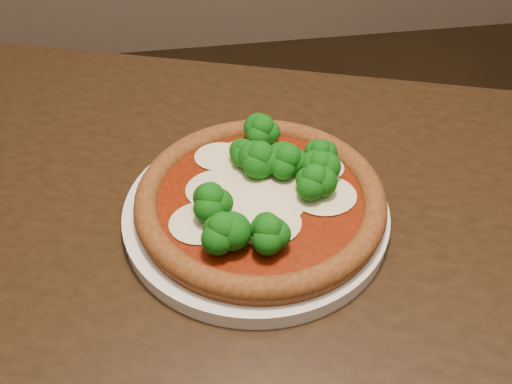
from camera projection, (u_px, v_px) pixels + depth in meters
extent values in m
cube|color=black|center=(283.00, 275.00, 0.59)|extent=(1.38, 1.10, 0.04)
cylinder|color=black|center=(31.00, 230.00, 1.16)|extent=(0.06, 0.06, 0.71)
cylinder|color=silver|center=(256.00, 213.00, 0.62)|extent=(0.29, 0.29, 0.02)
cylinder|color=brown|center=(260.00, 203.00, 0.61)|extent=(0.26, 0.26, 0.01)
torus|color=brown|center=(260.00, 198.00, 0.61)|extent=(0.27, 0.27, 0.03)
cylinder|color=maroon|center=(260.00, 198.00, 0.61)|extent=(0.22, 0.22, 0.00)
ellipsoid|color=#F1E8BF|center=(243.00, 155.00, 0.65)|extent=(0.06, 0.06, 0.01)
ellipsoid|color=#F1E8BF|center=(321.00, 168.00, 0.64)|extent=(0.05, 0.05, 0.00)
ellipsoid|color=#F1E8BF|center=(282.00, 174.00, 0.63)|extent=(0.09, 0.08, 0.01)
ellipsoid|color=#F1E8BF|center=(267.00, 223.00, 0.57)|extent=(0.07, 0.06, 0.01)
ellipsoid|color=#F1E8BF|center=(260.00, 197.00, 0.60)|extent=(0.10, 0.09, 0.01)
ellipsoid|color=#F1E8BF|center=(324.00, 195.00, 0.60)|extent=(0.07, 0.06, 0.01)
ellipsoid|color=#F1E8BF|center=(219.00, 156.00, 0.65)|extent=(0.06, 0.05, 0.00)
ellipsoid|color=#F1E8BF|center=(218.00, 189.00, 0.61)|extent=(0.07, 0.06, 0.01)
ellipsoid|color=#F1E8BF|center=(202.00, 222.00, 0.57)|extent=(0.07, 0.06, 0.01)
ellipsoid|color=#F1E8BF|center=(249.00, 160.00, 0.65)|extent=(0.07, 0.06, 0.01)
ellipsoid|color=#127012|center=(315.00, 179.00, 0.59)|extent=(0.05, 0.05, 0.04)
ellipsoid|color=#127012|center=(245.00, 151.00, 0.63)|extent=(0.04, 0.04, 0.03)
ellipsoid|color=#127012|center=(261.00, 160.00, 0.62)|extent=(0.04, 0.04, 0.03)
ellipsoid|color=#127012|center=(288.00, 159.00, 0.61)|extent=(0.05, 0.05, 0.04)
ellipsoid|color=#127012|center=(260.00, 156.00, 0.61)|extent=(0.05, 0.05, 0.04)
ellipsoid|color=#127012|center=(320.00, 151.00, 0.63)|extent=(0.04, 0.04, 0.03)
ellipsoid|color=#127012|center=(210.00, 199.00, 0.56)|extent=(0.05, 0.05, 0.04)
ellipsoid|color=#127012|center=(320.00, 164.00, 0.61)|extent=(0.04, 0.04, 0.04)
ellipsoid|color=#127012|center=(268.00, 230.00, 0.53)|extent=(0.05, 0.05, 0.04)
ellipsoid|color=#127012|center=(262.00, 128.00, 0.65)|extent=(0.05, 0.05, 0.04)
ellipsoid|color=#127012|center=(223.00, 229.00, 0.53)|extent=(0.05, 0.05, 0.04)
ellipsoid|color=#127012|center=(270.00, 228.00, 0.54)|extent=(0.04, 0.04, 0.03)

